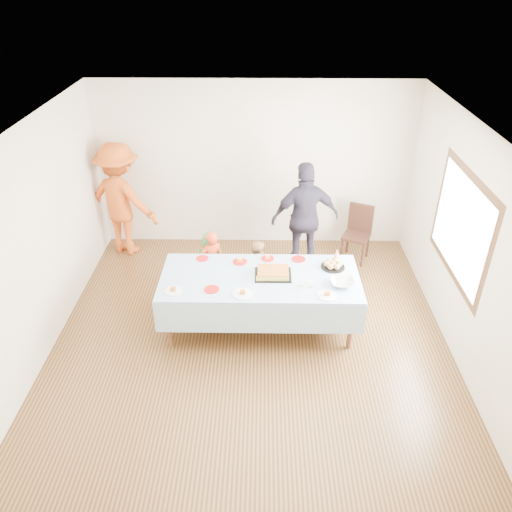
{
  "coord_description": "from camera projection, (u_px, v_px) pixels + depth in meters",
  "views": [
    {
      "loc": [
        0.14,
        -5.04,
        4.25
      ],
      "look_at": [
        0.06,
        0.3,
        1.01
      ],
      "focal_mm": 35.0,
      "sensor_mm": 36.0,
      "label": 1
    }
  ],
  "objects": [
    {
      "name": "toddler_right",
      "position": [
        257.0,
        269.0,
        7.05
      ],
      "size": [
        0.49,
        0.42,
        0.87
      ],
      "primitive_type": "imported",
      "rotation": [
        0.0,
        0.0,
        2.92
      ],
      "color": "tan",
      "rests_on": "ground"
    },
    {
      "name": "party_hat",
      "position": [
        337.0,
        255.0,
        6.56
      ],
      "size": [
        0.1,
        0.1,
        0.16
      ],
      "primitive_type": "cone",
      "color": "white",
      "rests_on": "party_table"
    },
    {
      "name": "party_table",
      "position": [
        260.0,
        280.0,
        6.28
      ],
      "size": [
        2.5,
        1.1,
        0.78
      ],
      "color": "#512F1B",
      "rests_on": "ground"
    },
    {
      "name": "toddler_left",
      "position": [
        212.0,
        262.0,
        7.13
      ],
      "size": [
        0.41,
        0.36,
        0.96
      ],
      "primitive_type": "imported",
      "rotation": [
        0.0,
        0.0,
        3.58
      ],
      "color": "red",
      "rests_on": "ground"
    },
    {
      "name": "dining_chair",
      "position": [
        358.0,
        230.0,
        7.91
      ],
      "size": [
        0.52,
        0.52,
        0.91
      ],
      "rotation": [
        0.0,
        0.0,
        -0.43
      ],
      "color": "black",
      "rests_on": "ground"
    },
    {
      "name": "plate_red_far_c",
      "position": [
        268.0,
        258.0,
        6.62
      ],
      "size": [
        0.17,
        0.17,
        0.01
      ],
      "primitive_type": "cylinder",
      "color": "red",
      "rests_on": "party_table"
    },
    {
      "name": "rolls_tray",
      "position": [
        333.0,
        265.0,
        6.42
      ],
      "size": [
        0.31,
        0.31,
        0.09
      ],
      "color": "black",
      "rests_on": "party_table"
    },
    {
      "name": "plate_red_far_b",
      "position": [
        240.0,
        262.0,
        6.55
      ],
      "size": [
        0.19,
        0.19,
        0.01
      ],
      "primitive_type": "cylinder",
      "color": "red",
      "rests_on": "party_table"
    },
    {
      "name": "adult_right",
      "position": [
        305.0,
        218.0,
        7.44
      ],
      "size": [
        1.08,
        0.61,
        1.74
      ],
      "primitive_type": "imported",
      "rotation": [
        0.0,
        0.0,
        3.33
      ],
      "color": "#2B2635",
      "rests_on": "ground"
    },
    {
      "name": "adult_left",
      "position": [
        121.0,
        200.0,
        7.88
      ],
      "size": [
        1.36,
        1.08,
        1.84
      ],
      "primitive_type": "imported",
      "rotation": [
        0.0,
        0.0,
        2.76
      ],
      "color": "#C24E18",
      "rests_on": "ground"
    },
    {
      "name": "room_walls",
      "position": [
        255.0,
        212.0,
        5.6
      ],
      "size": [
        5.04,
        5.04,
        2.72
      ],
      "color": "beige",
      "rests_on": "ground"
    },
    {
      "name": "plate_white_left",
      "position": [
        173.0,
        291.0,
        5.98
      ],
      "size": [
        0.21,
        0.21,
        0.01
      ],
      "primitive_type": "cylinder",
      "color": "white",
      "rests_on": "party_table"
    },
    {
      "name": "plate_red_near",
      "position": [
        212.0,
        289.0,
        6.01
      ],
      "size": [
        0.18,
        0.18,
        0.01
      ],
      "primitive_type": "cylinder",
      "color": "red",
      "rests_on": "party_table"
    },
    {
      "name": "plate_white_mid",
      "position": [
        243.0,
        294.0,
        5.93
      ],
      "size": [
        0.24,
        0.24,
        0.01
      ],
      "primitive_type": "cylinder",
      "color": "white",
      "rests_on": "party_table"
    },
    {
      "name": "plate_red_far_a",
      "position": [
        202.0,
        258.0,
        6.62
      ],
      "size": [
        0.16,
        0.16,
        0.01
      ],
      "primitive_type": "cylinder",
      "color": "red",
      "rests_on": "party_table"
    },
    {
      "name": "plate_red_far_d",
      "position": [
        299.0,
        259.0,
        6.61
      ],
      "size": [
        0.18,
        0.18,
        0.01
      ],
      "primitive_type": "cylinder",
      "color": "red",
      "rests_on": "party_table"
    },
    {
      "name": "plate_white_right",
      "position": [
        327.0,
        295.0,
        5.91
      ],
      "size": [
        0.24,
        0.24,
        0.01
      ],
      "primitive_type": "cylinder",
      "color": "white",
      "rests_on": "party_table"
    },
    {
      "name": "toddler_mid",
      "position": [
        211.0,
        260.0,
        7.21
      ],
      "size": [
        0.44,
        0.29,
        0.9
      ],
      "primitive_type": "imported",
      "rotation": [
        0.0,
        0.0,
        3.13
      ],
      "color": "#2A8037",
      "rests_on": "ground"
    },
    {
      "name": "fork_pile",
      "position": [
        307.0,
        284.0,
        6.06
      ],
      "size": [
        0.24,
        0.18,
        0.07
      ],
      "primitive_type": null,
      "color": "white",
      "rests_on": "party_table"
    },
    {
      "name": "ground",
      "position": [
        251.0,
        334.0,
        6.51
      ],
      "size": [
        5.0,
        5.0,
        0.0
      ],
      "primitive_type": "plane",
      "color": "#442613",
      "rests_on": "ground"
    },
    {
      "name": "birthday_cake",
      "position": [
        273.0,
        273.0,
        6.26
      ],
      "size": [
        0.46,
        0.35,
        0.08
      ],
      "color": "black",
      "rests_on": "party_table"
    },
    {
      "name": "punch_bowl",
      "position": [
        342.0,
        282.0,
        6.08
      ],
      "size": [
        0.29,
        0.29,
        0.07
      ],
      "primitive_type": "imported",
      "color": "silver",
      "rests_on": "party_table"
    }
  ]
}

